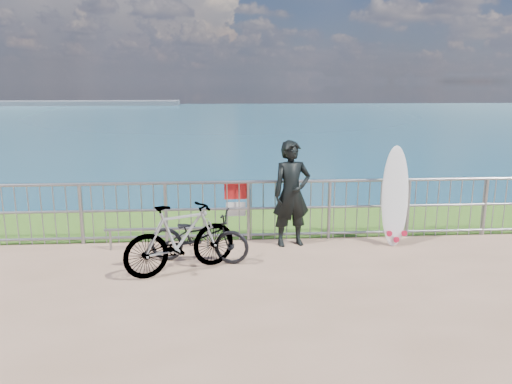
{
  "coord_description": "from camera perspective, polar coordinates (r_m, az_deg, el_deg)",
  "views": [
    {
      "loc": [
        -1.0,
        -7.24,
        2.88
      ],
      "look_at": [
        -0.39,
        1.2,
        1.0
      ],
      "focal_mm": 35.0,
      "sensor_mm": 36.0,
      "label": 1
    }
  ],
  "objects": [
    {
      "name": "surfer",
      "position": [
        8.83,
        4.09,
        -0.19
      ],
      "size": [
        0.76,
        0.58,
        1.88
      ],
      "primitive_type": "imported",
      "rotation": [
        0.0,
        0.0,
        0.2
      ],
      "color": "black",
      "rests_on": "ground"
    },
    {
      "name": "surfboard",
      "position": [
        9.22,
        15.59,
        -0.85
      ],
      "size": [
        0.55,
        0.51,
        1.78
      ],
      "color": "silver",
      "rests_on": "ground"
    },
    {
      "name": "seascape",
      "position": [
        160.67,
        -19.83,
        9.32
      ],
      "size": [
        260.0,
        260.0,
        5.0
      ],
      "color": "brown",
      "rests_on": "ground"
    },
    {
      "name": "bike_rack",
      "position": [
        8.88,
        -11.02,
        -4.43
      ],
      "size": [
        1.88,
        0.05,
        0.39
      ],
      "color": "gray",
      "rests_on": "ground"
    },
    {
      "name": "railing",
      "position": [
        9.19,
        2.31,
        -1.98
      ],
      "size": [
        10.06,
        0.1,
        1.13
      ],
      "color": "gray",
      "rests_on": "ground"
    },
    {
      "name": "grass_strip",
      "position": [
        10.39,
        1.56,
        -3.51
      ],
      "size": [
        120.0,
        120.0,
        0.0
      ],
      "primitive_type": "plane",
      "color": "#325F1A",
      "rests_on": "ground"
    },
    {
      "name": "bicycle_near",
      "position": [
        8.14,
        -6.57,
        -5.07
      ],
      "size": [
        1.73,
        0.91,
        0.86
      ],
      "primitive_type": "imported",
      "rotation": [
        0.0,
        0.0,
        1.36
      ],
      "color": "black",
      "rests_on": "ground"
    },
    {
      "name": "bicycle_far",
      "position": [
        7.72,
        -8.6,
        -5.24
      ],
      "size": [
        1.84,
        1.25,
        1.08
      ],
      "primitive_type": "imported",
      "rotation": [
        0.0,
        0.0,
        2.03
      ],
      "color": "black",
      "rests_on": "ground"
    }
  ]
}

